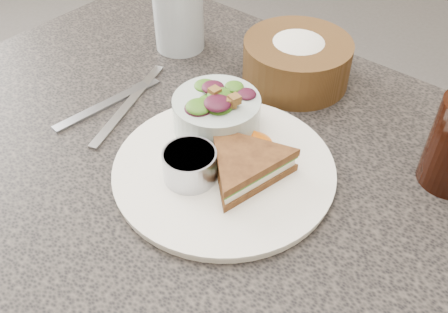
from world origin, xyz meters
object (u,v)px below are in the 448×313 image
at_px(dining_table, 220,300).
at_px(dressing_ramekin, 190,165).
at_px(water_glass, 178,13).
at_px(salad_bowl, 217,109).
at_px(bread_basket, 297,55).
at_px(dinner_plate, 224,170).
at_px(sandwich, 245,165).

distance_m(dining_table, dressing_ramekin, 0.41).
xyz_separation_m(dressing_ramekin, water_glass, (-0.25, 0.24, 0.03)).
distance_m(salad_bowl, bread_basket, 0.19).
bearing_deg(water_glass, salad_bowl, -34.73).
bearing_deg(dinner_plate, sandwich, 6.54).
xyz_separation_m(sandwich, water_glass, (-0.30, 0.19, 0.03)).
xyz_separation_m(dinner_plate, dressing_ramekin, (-0.02, -0.04, 0.03)).
xyz_separation_m(salad_bowl, dressing_ramekin, (0.04, -0.09, -0.01)).
xyz_separation_m(dinner_plate, bread_basket, (-0.05, 0.24, 0.04)).
height_order(sandwich, bread_basket, bread_basket).
height_order(dinner_plate, dressing_ramekin, dressing_ramekin).
relative_size(sandwich, bread_basket, 0.82).
distance_m(dining_table, dinner_plate, 0.38).
height_order(dinner_plate, bread_basket, bread_basket).
relative_size(sandwich, dressing_ramekin, 2.05).
distance_m(sandwich, water_glass, 0.36).
relative_size(dining_table, salad_bowl, 8.24).
height_order(dining_table, bread_basket, bread_basket).
bearing_deg(salad_bowl, dinner_plate, -42.62).
bearing_deg(salad_bowl, dressing_ramekin, -68.72).
bearing_deg(dining_table, sandwich, -17.97).
relative_size(sandwich, salad_bowl, 1.15).
relative_size(dinner_plate, sandwich, 2.05).
bearing_deg(water_glass, dining_table, -36.31).
relative_size(salad_bowl, water_glass, 0.93).
height_order(dinner_plate, salad_bowl, salad_bowl).
distance_m(dinner_plate, sandwich, 0.04).
height_order(dining_table, dinner_plate, dinner_plate).
relative_size(dinner_plate, salad_bowl, 2.37).
bearing_deg(dressing_ramekin, salad_bowl, 111.28).
relative_size(salad_bowl, dressing_ramekin, 1.78).
bearing_deg(dining_table, salad_bowl, 134.03).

